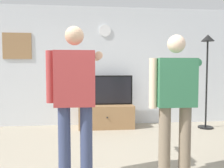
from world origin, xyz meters
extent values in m
cube|color=silver|center=(0.00, 2.95, 1.35)|extent=(6.40, 0.10, 2.70)
cube|color=#997047|center=(0.02, 2.60, 0.25)|extent=(1.19, 0.54, 0.50)
sphere|color=black|center=(0.02, 2.31, 0.27)|extent=(0.04, 0.04, 0.04)
cube|color=black|center=(0.02, 2.65, 0.82)|extent=(1.18, 0.06, 0.65)
cube|color=black|center=(0.02, 2.62, 0.82)|extent=(1.12, 0.01, 0.59)
cylinder|color=white|center=(0.02, 2.89, 2.16)|extent=(0.27, 0.03, 0.27)
cube|color=#997047|center=(-1.92, 2.90, 1.79)|extent=(0.62, 0.04, 0.57)
cylinder|color=black|center=(2.18, 2.30, 0.01)|extent=(0.32, 0.32, 0.03)
cylinder|color=black|center=(2.18, 2.30, 0.95)|extent=(0.04, 0.04, 1.85)
cone|color=black|center=(2.18, 2.30, 1.95)|extent=(0.28, 0.28, 0.14)
cylinder|color=#384266|center=(-0.65, 0.11, 0.44)|extent=(0.14, 0.14, 0.88)
cylinder|color=#384266|center=(-0.40, 0.11, 0.44)|extent=(0.14, 0.14, 0.88)
cube|color=#A53838|center=(-0.53, 0.11, 1.19)|extent=(0.45, 0.22, 0.62)
sphere|color=tan|center=(-0.53, 0.11, 1.66)|extent=(0.21, 0.21, 0.21)
cylinder|color=#A53838|center=(-0.80, 0.11, 1.21)|extent=(0.09, 0.09, 0.58)
cylinder|color=tan|center=(-0.26, 0.40, 1.45)|extent=(0.09, 0.58, 0.09)
cube|color=white|center=(-0.26, 0.72, 1.45)|extent=(0.04, 0.12, 0.04)
cylinder|color=#7A6B56|center=(0.52, 0.10, 0.43)|extent=(0.14, 0.14, 0.85)
cylinder|color=#7A6B56|center=(0.77, 0.10, 0.43)|extent=(0.14, 0.14, 0.85)
cube|color=#33724C|center=(0.64, 0.10, 1.14)|extent=(0.45, 0.22, 0.57)
sphere|color=beige|center=(0.64, 0.10, 1.58)|extent=(0.21, 0.21, 0.21)
cylinder|color=beige|center=(0.37, 0.10, 1.13)|extent=(0.09, 0.09, 0.58)
cylinder|color=#33724C|center=(0.91, 0.39, 1.37)|extent=(0.09, 0.58, 0.09)
cube|color=white|center=(0.91, 0.71, 1.37)|extent=(0.04, 0.12, 0.04)
camera|label=1|loc=(-0.39, -2.58, 1.30)|focal=38.20mm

